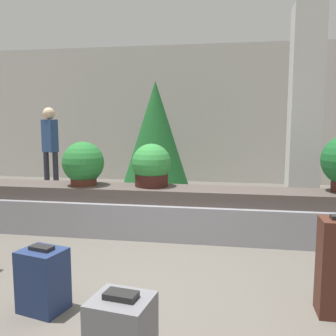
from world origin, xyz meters
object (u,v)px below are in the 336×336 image
Objects in this scene: suitcase_3 at (43,280)px; traveler_0 at (50,142)px; decorated_tree at (156,135)px; potted_plant_2 at (83,164)px; pillar at (305,111)px; potted_plant_0 at (151,166)px.

traveler_0 is (-2.23, 4.51, 0.78)m from suitcase_3.
suitcase_3 is 0.23× the size of decorated_tree.
suitcase_3 is 2.22m from potted_plant_2.
traveler_0 reaches higher than suitcase_3.
traveler_0 is at bearing 125.04° from potted_plant_2.
traveler_0 is 2.19m from decorated_tree.
pillar is 5.56× the size of potted_plant_2.
traveler_0 is (-4.75, 0.85, -0.57)m from pillar.
potted_plant_0 is 0.32× the size of traveler_0.
potted_plant_2 is at bearing -152.10° from pillar.
decorated_tree is (-0.43, 2.34, 0.32)m from potted_plant_0.
decorated_tree is at bearing 100.36° from potted_plant_0.
potted_plant_2 is at bearing 152.77° from traveler_0.
decorated_tree is at bearing -152.87° from traveler_0.
pillar reaches higher than potted_plant_0.
potted_plant_0 is at bearing -144.58° from pillar.
pillar reaches higher than potted_plant_2.
traveler_0 is (-1.72, 2.45, 0.14)m from potted_plant_2.
decorated_tree is (0.47, 2.43, 0.30)m from potted_plant_2.
suitcase_3 is at bearing 143.98° from traveler_0.
potted_plant_0 is at bearing 165.61° from traveler_0.
suitcase_3 is 0.89× the size of potted_plant_2.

